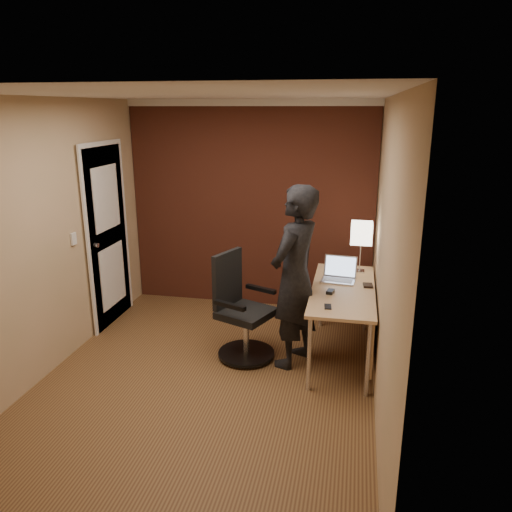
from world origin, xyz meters
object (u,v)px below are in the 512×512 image
at_px(desk_lamp, 361,234).
at_px(laptop, 339,274).
at_px(phone, 328,307).
at_px(wallet, 368,285).
at_px(mouse, 330,292).
at_px(person, 295,277).
at_px(desk, 350,301).
at_px(office_chair, 241,313).

distance_m(desk_lamp, laptop, 0.50).
height_order(phone, wallet, wallet).
bearing_deg(mouse, laptop, 92.36).
relative_size(laptop, mouse, 3.57).
height_order(desk_lamp, person, person).
bearing_deg(phone, desk_lamp, 70.60).
bearing_deg(person, phone, 69.53).
xyz_separation_m(laptop, person, (-0.40, -0.45, 0.08)).
bearing_deg(person, wallet, 135.96).
relative_size(laptop, wallet, 3.25).
height_order(laptop, wallet, laptop).
relative_size(desk, wallet, 13.64).
distance_m(wallet, office_chair, 1.28).
bearing_deg(desk, office_chair, -170.35).
height_order(laptop, office_chair, office_chair).
height_order(office_chair, person, person).
height_order(desk_lamp, wallet, desk_lamp).
bearing_deg(laptop, phone, -94.94).
xyz_separation_m(mouse, person, (-0.33, -0.04, 0.13)).
bearing_deg(desk, mouse, -138.13).
distance_m(laptop, phone, 0.76).
distance_m(desk_lamp, mouse, 0.86).
distance_m(desk_lamp, wallet, 0.61).
xyz_separation_m(laptop, wallet, (0.28, -0.15, -0.05)).
bearing_deg(desk_lamp, person, -128.78).
distance_m(mouse, office_chair, 0.91).
bearing_deg(mouse, person, -162.67).
height_order(mouse, office_chair, office_chair).
xyz_separation_m(desk, laptop, (-0.12, 0.24, 0.19)).
xyz_separation_m(mouse, wallet, (0.35, 0.26, -0.01)).
distance_m(desk_lamp, person, 0.99).
distance_m(mouse, person, 0.36).
distance_m(desk, wallet, 0.23).
xyz_separation_m(mouse, office_chair, (-0.87, -0.01, -0.29)).
bearing_deg(person, laptop, 160.87).
bearing_deg(desk_lamp, mouse, -110.42).
bearing_deg(laptop, office_chair, -155.56).
relative_size(phone, person, 0.07).
relative_size(desk, person, 0.86).
xyz_separation_m(office_chair, person, (0.53, -0.03, 0.42)).
xyz_separation_m(laptop, phone, (-0.07, -0.76, -0.06)).
height_order(wallet, person, person).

